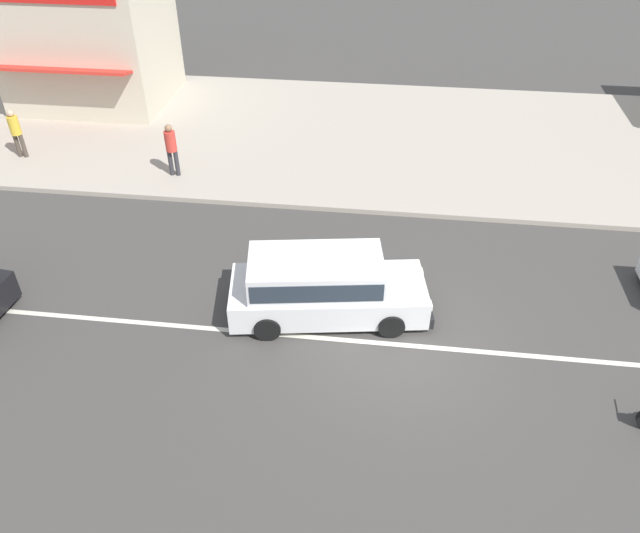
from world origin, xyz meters
TOP-DOWN VIEW (x-y plane):
  - ground_plane at (0.00, 0.00)m, footprint 160.00×160.00m
  - lane_centre_stripe at (0.00, 0.00)m, footprint 50.40×0.14m
  - kerb_strip at (0.00, 10.34)m, footprint 68.00×10.00m
  - minivan_white_5 at (-1.76, 0.87)m, footprint 4.79×2.41m
  - pedestrian_near_clock at (-7.17, 6.71)m, footprint 0.34×0.34m
  - pedestrian_mid_kerb at (-12.59, 7.31)m, footprint 0.34×0.34m
  - shopfront_corner_warung at (-12.00, 12.43)m, footprint 5.63×5.34m

SIDE VIEW (x-z plane):
  - ground_plane at x=0.00m, z-range 0.00..0.00m
  - lane_centre_stripe at x=0.00m, z-range 0.00..0.01m
  - kerb_strip at x=0.00m, z-range 0.00..0.15m
  - minivan_white_5 at x=-1.76m, z-range 0.06..1.63m
  - pedestrian_mid_kerb at x=-12.59m, z-range 0.28..1.91m
  - pedestrian_near_clock at x=-7.17m, z-range 0.29..2.00m
  - shopfront_corner_warung at x=-12.00m, z-range 0.16..5.07m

